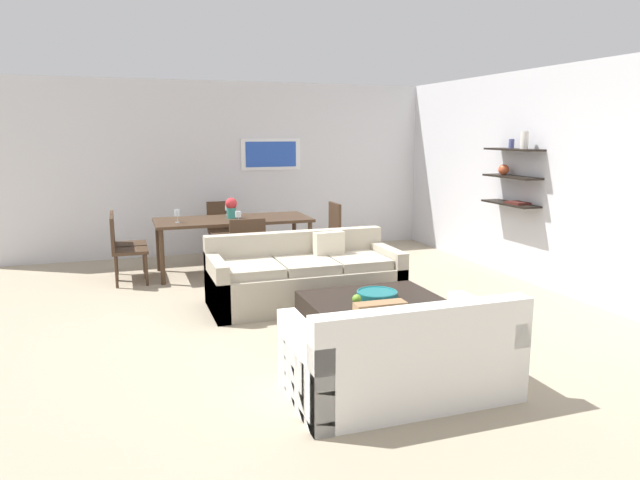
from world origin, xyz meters
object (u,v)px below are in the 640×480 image
at_px(loveseat_white, 401,357).
at_px(dining_chair_head, 223,227).
at_px(dining_chair_left_far, 122,240).
at_px(dining_chair_foot, 246,248).
at_px(sofa_beige, 305,278).
at_px(coffee_table, 373,317).
at_px(dining_chair_right_far, 328,228).
at_px(wine_glass_left_near, 177,213).
at_px(wine_glass_head, 228,208).
at_px(dining_table, 233,223).
at_px(dining_chair_left_near, 123,245).
at_px(decorative_bowl, 377,294).
at_px(wine_glass_foot, 238,215).
at_px(centerpiece_vase, 231,207).
at_px(apple_on_coffee_table, 357,299).

relative_size(loveseat_white, dining_chair_head, 1.84).
relative_size(dining_chair_head, dining_chair_left_far, 1.00).
bearing_deg(dining_chair_foot, sofa_beige, -62.71).
distance_m(coffee_table, dining_chair_right_far, 3.30).
relative_size(dining_chair_right_far, wine_glass_left_near, 5.25).
bearing_deg(dining_chair_left_far, wine_glass_left_near, -23.86).
height_order(dining_chair_foot, dining_chair_right_far, same).
bearing_deg(dining_chair_head, wine_glass_head, -90.00).
bearing_deg(dining_chair_left_far, dining_table, -7.84).
distance_m(dining_chair_foot, dining_chair_head, 1.70).
bearing_deg(coffee_table, dining_chair_left_near, 128.24).
distance_m(decorative_bowl, dining_chair_left_near, 3.62).
bearing_deg(wine_glass_foot, centerpiece_vase, 91.64).
relative_size(wine_glass_head, wine_glass_foot, 0.96).
relative_size(apple_on_coffee_table, dining_chair_left_far, 0.10).
bearing_deg(decorative_bowl, dining_chair_left_far, 124.78).
relative_size(apple_on_coffee_table, dining_chair_right_far, 0.10).
xyz_separation_m(dining_chair_left_near, dining_chair_head, (1.46, 1.05, 0.00)).
bearing_deg(dining_chair_left_far, dining_chair_head, 24.12).
bearing_deg(loveseat_white, dining_chair_left_far, 113.19).
bearing_deg(dining_chair_foot, wine_glass_foot, 90.00).
bearing_deg(dining_chair_left_near, decorative_bowl, -51.59).
relative_size(sofa_beige, loveseat_white, 1.31).
bearing_deg(dining_chair_right_far, loveseat_white, -102.96).
xyz_separation_m(dining_table, dining_chair_foot, (0.00, -0.85, -0.18)).
bearing_deg(wine_glass_foot, dining_table, 90.00).
distance_m(wine_glass_left_near, wine_glass_foot, 0.80).
distance_m(decorative_bowl, wine_glass_foot, 2.80).
bearing_deg(coffee_table, dining_chair_right_far, 77.76).
distance_m(wine_glass_left_near, centerpiece_vase, 0.76).
height_order(coffee_table, dining_chair_head, dining_chair_head).
bearing_deg(wine_glass_left_near, sofa_beige, -53.53).
bearing_deg(centerpiece_vase, dining_chair_right_far, 6.21).
bearing_deg(wine_glass_head, decorative_bowl, -76.99).
bearing_deg(dining_chair_right_far, dining_chair_foot, -144.12).
distance_m(dining_chair_left_near, centerpiece_vase, 1.52).
height_order(dining_table, dining_chair_head, dining_chair_head).
relative_size(dining_chair_right_far, wine_glass_foot, 5.84).
height_order(sofa_beige, decorative_bowl, sofa_beige).
relative_size(dining_chair_head, wine_glass_left_near, 5.25).
bearing_deg(dining_chair_foot, dining_chair_head, 90.00).
bearing_deg(loveseat_white, dining_chair_left_near, 115.22).
height_order(apple_on_coffee_table, wine_glass_left_near, wine_glass_left_near).
height_order(coffee_table, apple_on_coffee_table, apple_on_coffee_table).
distance_m(dining_table, wine_glass_foot, 0.42).
distance_m(sofa_beige, dining_table, 1.87).
height_order(dining_chair_head, centerpiece_vase, centerpiece_vase).
bearing_deg(dining_table, sofa_beige, -75.04).
height_order(wine_glass_head, centerpiece_vase, centerpiece_vase).
bearing_deg(coffee_table, dining_chair_foot, 109.37).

